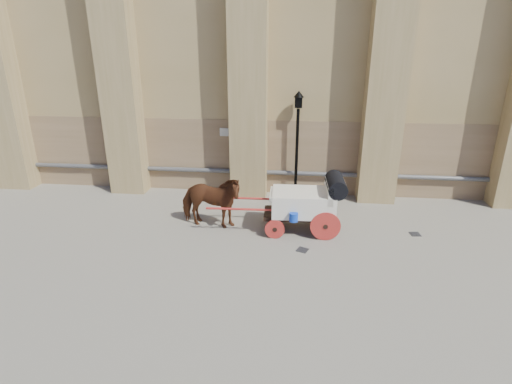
# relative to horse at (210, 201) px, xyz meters

# --- Properties ---
(ground) EXTENTS (90.00, 90.00, 0.00)m
(ground) POSITION_rel_horse_xyz_m (1.89, -0.44, -0.92)
(ground) COLOR slate
(ground) RESTS_ON ground
(horse) EXTENTS (2.29, 1.25, 1.85)m
(horse) POSITION_rel_horse_xyz_m (0.00, 0.00, 0.00)
(horse) COLOR brown
(horse) RESTS_ON ground
(carriage) EXTENTS (4.44, 1.61, 1.93)m
(carriage) POSITION_rel_horse_xyz_m (3.21, 0.07, 0.12)
(carriage) COLOR black
(carriage) RESTS_ON ground
(street_lamp) EXTENTS (0.39, 0.39, 4.19)m
(street_lamp) POSITION_rel_horse_xyz_m (2.77, 3.19, 1.32)
(street_lamp) COLOR black
(street_lamp) RESTS_ON ground
(drain_grate_near) EXTENTS (0.42, 0.42, 0.01)m
(drain_grate_near) POSITION_rel_horse_xyz_m (3.07, -1.30, -0.92)
(drain_grate_near) COLOR black
(drain_grate_near) RESTS_ON ground
(drain_grate_far) EXTENTS (0.36, 0.36, 0.01)m
(drain_grate_far) POSITION_rel_horse_xyz_m (6.72, 0.15, -0.92)
(drain_grate_far) COLOR black
(drain_grate_far) RESTS_ON ground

